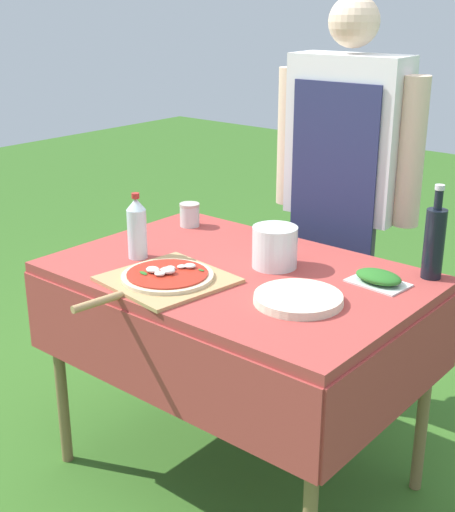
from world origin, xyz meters
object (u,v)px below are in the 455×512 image
water_bottle (137,228)px  prep_table (237,295)px  oil_bottle (434,241)px  herb_container (378,278)px  person_cook (345,178)px  pizza_on_peel (165,278)px  plate_stack (298,299)px  sauce_jar (190,216)px  mixing_tub (275,247)px

water_bottle → prep_table: bearing=20.2°
oil_bottle → herb_container: (-0.10, -0.16, -0.10)m
person_cook → pizza_on_peel: (-0.09, -0.92, -0.17)m
plate_stack → sauce_jar: bearing=155.4°
mixing_tub → sauce_jar: mixing_tub is taller
oil_bottle → plate_stack: size_ratio=1.15×
mixing_tub → sauce_jar: bearing=164.1°
plate_stack → herb_container: bearing=68.8°
prep_table → sauce_jar: 0.54m
mixing_tub → sauce_jar: (-0.53, 0.15, -0.03)m
water_bottle → sauce_jar: size_ratio=2.52×
prep_table → mixing_tub: mixing_tub is taller
oil_bottle → water_bottle: (-0.86, -0.48, -0.01)m
person_cook → pizza_on_peel: 0.94m
sauce_jar → oil_bottle: bearing=5.6°
herb_container → mixing_tub: (-0.34, -0.09, 0.05)m
person_cook → prep_table: bearing=88.5°
prep_table → pizza_on_peel: pizza_on_peel is taller
water_bottle → plate_stack: size_ratio=0.86×
plate_stack → pizza_on_peel: bearing=-161.7°
plate_stack → sauce_jar: 0.84m
pizza_on_peel → plate_stack: pizza_on_peel is taller
person_cook → herb_container: size_ratio=8.68×
person_cook → oil_bottle: size_ratio=5.43×
plate_stack → person_cook: bearing=112.6°
herb_container → sauce_jar: 0.87m
sauce_jar → plate_stack: bearing=-24.6°
mixing_tub → pizza_on_peel: bearing=-118.5°
person_cook → pizza_on_peel: bearing=81.4°
person_cook → plate_stack: size_ratio=6.22×
oil_bottle → mixing_tub: oil_bottle is taller
prep_table → plate_stack: 0.34m
prep_table → oil_bottle: oil_bottle is taller
person_cook → oil_bottle: person_cook is taller
pizza_on_peel → sauce_jar: 0.60m
pizza_on_peel → oil_bottle: 0.86m
pizza_on_peel → water_bottle: water_bottle is taller
pizza_on_peel → mixing_tub: mixing_tub is taller
water_bottle → person_cook: bearing=68.4°
water_bottle → sauce_jar: bearing=106.1°
pizza_on_peel → oil_bottle: bearing=50.2°
oil_bottle → prep_table: bearing=-145.9°
prep_table → herb_container: herb_container is taller
herb_container → water_bottle: bearing=-157.2°
pizza_on_peel → mixing_tub: (0.18, 0.34, 0.06)m
prep_table → sauce_jar: bearing=150.4°
sauce_jar → herb_container: bearing=-4.2°
person_cook → sauce_jar: bearing=42.0°
herb_container → plate_stack: herb_container is taller
sauce_jar → pizza_on_peel: bearing=-54.6°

